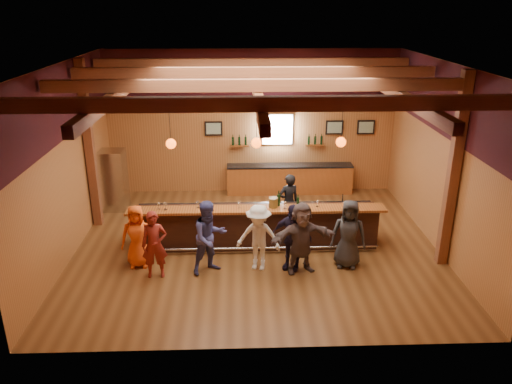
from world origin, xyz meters
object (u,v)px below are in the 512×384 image
at_px(customer_orange, 137,236).
at_px(bartender, 289,202).
at_px(stainless_fridge, 114,180).
at_px(customer_navy, 292,237).
at_px(customer_dark, 348,234).
at_px(back_bar_cabinet, 290,179).
at_px(bar_counter, 257,225).
at_px(customer_denim, 210,237).
at_px(customer_white, 259,238).
at_px(ice_bucket, 273,203).
at_px(customer_brown, 301,238).
at_px(customer_redvest, 155,245).
at_px(bottle_a, 279,200).

relative_size(customer_orange, bartender, 0.95).
height_order(stainless_fridge, customer_orange, stainless_fridge).
height_order(customer_navy, bartender, customer_navy).
bearing_deg(customer_dark, back_bar_cabinet, 112.46).
height_order(back_bar_cabinet, customer_navy, customer_navy).
height_order(bar_counter, customer_denim, customer_denim).
xyz_separation_m(back_bar_cabinet, stainless_fridge, (-5.30, -1.12, 0.42)).
distance_m(stainless_fridge, customer_white, 5.56).
height_order(customer_dark, ice_bucket, customer_dark).
relative_size(bartender, ice_bucket, 6.55).
distance_m(stainless_fridge, ice_bucket, 5.28).
bearing_deg(customer_denim, bartender, 17.57).
height_order(customer_white, customer_navy, customer_navy).
height_order(customer_brown, customer_dark, customer_brown).
distance_m(customer_navy, ice_bucket, 1.17).
distance_m(bar_counter, customer_brown, 1.76).
relative_size(customer_brown, ice_bucket, 6.96).
distance_m(bar_counter, stainless_fridge, 4.81).
bearing_deg(customer_brown, back_bar_cabinet, 71.97).
height_order(customer_white, ice_bucket, customer_white).
distance_m(stainless_fridge, customer_redvest, 4.38).
bearing_deg(customer_orange, customer_redvest, -50.11).
height_order(bar_counter, customer_orange, customer_orange).
relative_size(stainless_fridge, customer_dark, 1.10).
bearing_deg(bar_counter, customer_white, -90.47).
xyz_separation_m(bar_counter, customer_denim, (-1.11, -1.38, 0.34)).
xyz_separation_m(customer_orange, customer_white, (2.79, -0.25, 0.04)).
xyz_separation_m(bar_counter, customer_redvest, (-2.32, -1.55, 0.26)).
relative_size(back_bar_cabinet, customer_dark, 2.44).
relative_size(customer_orange, ice_bucket, 6.22).
relative_size(customer_redvest, customer_white, 0.99).
height_order(customer_white, bottle_a, customer_white).
distance_m(customer_white, customer_dark, 2.07).
xyz_separation_m(bar_counter, customer_white, (-0.01, -1.29, 0.27)).
bearing_deg(customer_white, stainless_fridge, 152.31).
height_order(customer_white, customer_brown, customer_brown).
distance_m(customer_denim, bottle_a, 2.08).
distance_m(bar_counter, customer_denim, 1.81).
relative_size(stainless_fridge, bottle_a, 4.63).
bearing_deg(bottle_a, ice_bucket, -143.46).
height_order(customer_white, bartender, bartender).
bearing_deg(customer_navy, ice_bucket, 132.53).
bearing_deg(customer_denim, customer_white, -25.48).
height_order(bar_counter, customer_white, customer_white).
xyz_separation_m(customer_orange, bottle_a, (3.33, 0.87, 0.51)).
xyz_separation_m(customer_brown, bartender, (-0.07, 2.25, -0.05)).
height_order(customer_orange, customer_denim, customer_denim).
height_order(bartender, ice_bucket, bartender).
bearing_deg(customer_white, customer_redvest, -159.07).
relative_size(bar_counter, bottle_a, 16.21).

